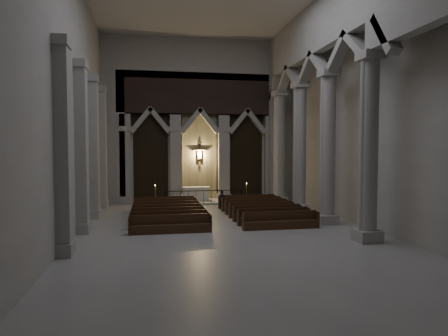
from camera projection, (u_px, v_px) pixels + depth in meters
name	position (u px, v px, depth m)	size (l,w,h in m)	color
room	(230.00, 69.00, 18.14)	(24.00, 24.10, 12.00)	#9F9D97
sanctuary_wall	(200.00, 112.00, 29.52)	(14.00, 0.77, 12.00)	#A4A199
right_arcade	(330.00, 73.00, 20.42)	(1.00, 24.00, 12.00)	#A4A199
left_pilasters	(88.00, 150.00, 20.56)	(0.60, 13.00, 8.03)	#A4A199
sanctuary_step	(202.00, 202.00, 28.95)	(8.50, 2.60, 0.15)	#A4A199
altar	(196.00, 194.00, 28.99)	(1.97, 0.79, 1.00)	silver
altar_rail	(204.00, 195.00, 27.73)	(5.41, 0.09, 1.06)	black
candle_stand_left	(155.00, 200.00, 27.57)	(0.24, 0.24, 1.42)	olive
candle_stand_right	(246.00, 198.00, 28.68)	(0.25, 0.25, 1.47)	olive
pews	(216.00, 213.00, 22.63)	(9.27, 7.44, 0.86)	black
worshipper	(222.00, 200.00, 25.82)	(0.45, 0.29, 1.23)	black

